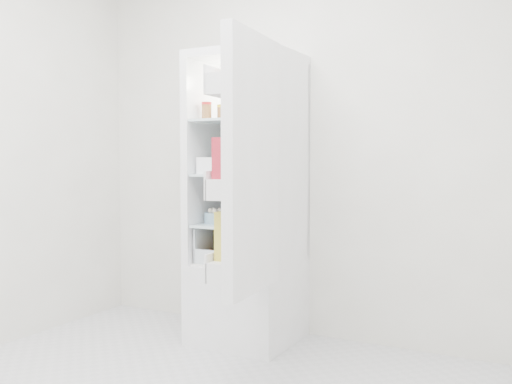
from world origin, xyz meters
The scene contains 19 objects.
room_walls centered at (0.00, 0.00, 1.59)m, with size 3.02×3.02×2.61m.
refrigerator centered at (-0.20, 1.25, 0.67)m, with size 0.60×0.60×1.80m.
shelf_low centered at (-0.20, 1.19, 0.74)m, with size 0.49×0.53×0.01m, color silver.
shelf_mid centered at (-0.20, 1.19, 1.05)m, with size 0.49×0.53×0.01m, color silver.
shelf_top centered at (-0.20, 1.19, 1.38)m, with size 0.49×0.53×0.01m, color silver.
crisper_left centered at (-0.32, 1.19, 0.61)m, with size 0.23×0.46×0.22m, color silver, non-canonical shape.
crisper_right centered at (-0.08, 1.19, 0.61)m, with size 0.23×0.46×0.22m, color silver, non-canonical shape.
condiment_jars centered at (-0.20, 1.07, 1.43)m, with size 0.46×0.16×0.08m.
squeeze_bottle centered at (0.01, 1.26, 1.47)m, with size 0.05×0.05×0.17m, color white.
tub_white centered at (-0.36, 1.06, 1.11)m, with size 0.16×0.16×0.10m, color white.
tin_red centered at (-0.01, 1.08, 1.09)m, with size 0.08×0.08×0.06m, color red.
tub_green centered at (-0.03, 1.18, 1.10)m, with size 0.10×0.14×0.08m, color #449657.
red_cabbage centered at (-0.08, 1.30, 0.83)m, with size 0.16×0.16×0.16m, color #582161.
bell_pepper centered at (-0.20, 1.07, 0.79)m, with size 0.09×0.09×0.09m, color red.
mushroom_bowl centered at (-0.36, 1.10, 0.78)m, with size 0.14×0.14×0.07m, color #7CA2B9.
salad_bag centered at (-0.10, 1.03, 0.80)m, with size 0.11×0.11×0.11m, color #A8BD8D.
citrus_pile centered at (-0.32, 1.16, 0.58)m, with size 0.20×0.31×0.16m.
veg_pile centered at (-0.07, 1.18, 0.56)m, with size 0.16×0.30×0.10m.
fridge_door centered at (0.13, 0.61, 1.09)m, with size 0.22×0.60×1.30m.
Camera 1 is at (1.52, -1.91, 1.14)m, focal length 40.00 mm.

